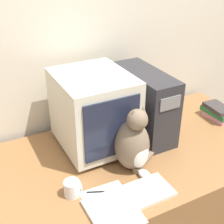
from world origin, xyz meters
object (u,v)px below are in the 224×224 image
at_px(computer_tower, 144,103).
at_px(pen, 101,192).
at_px(crt_monitor, 94,111).
at_px(book_stack, 218,112).
at_px(keyboard, 130,198).
at_px(mug, 72,188).
at_px(cat, 134,144).

bearing_deg(computer_tower, pen, -141.95).
distance_m(crt_monitor, pen, 0.46).
distance_m(book_stack, pen, 1.05).
distance_m(keyboard, mug, 0.27).
distance_m(cat, book_stack, 0.81).
height_order(computer_tower, pen, computer_tower).
bearing_deg(computer_tower, crt_monitor, 177.89).
xyz_separation_m(crt_monitor, mug, (-0.27, -0.33, -0.19)).
xyz_separation_m(crt_monitor, cat, (0.09, -0.28, -0.08)).
height_order(computer_tower, cat, computer_tower).
relative_size(cat, mug, 4.49).
xyz_separation_m(computer_tower, mug, (-0.59, -0.32, -0.16)).
height_order(crt_monitor, keyboard, crt_monitor).
bearing_deg(cat, book_stack, 5.13).
distance_m(crt_monitor, cat, 0.31).
xyz_separation_m(crt_monitor, book_stack, (0.87, -0.09, -0.18)).
distance_m(computer_tower, book_stack, 0.57).
xyz_separation_m(crt_monitor, keyboard, (-0.04, -0.48, -0.22)).
bearing_deg(pen, keyboard, -46.60).
bearing_deg(keyboard, book_stack, 22.88).
xyz_separation_m(book_stack, pen, (-1.01, -0.28, -0.04)).
distance_m(pen, mug, 0.14).
relative_size(computer_tower, keyboard, 1.14).
xyz_separation_m(cat, pen, (-0.23, -0.09, -0.15)).
distance_m(computer_tower, mug, 0.69).
distance_m(computer_tower, keyboard, 0.63).
height_order(computer_tower, keyboard, computer_tower).
height_order(crt_monitor, mug, crt_monitor).
distance_m(crt_monitor, computer_tower, 0.33).
xyz_separation_m(computer_tower, pen, (-0.47, -0.36, -0.20)).
height_order(cat, book_stack, cat).
bearing_deg(keyboard, cat, 55.67).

